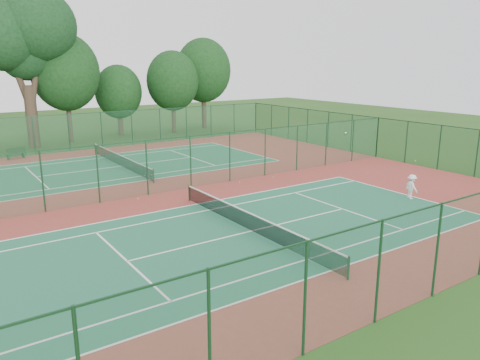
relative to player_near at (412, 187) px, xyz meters
name	(u,v)px	position (x,y,z in m)	size (l,w,h in m)	color
ground	(170,191)	(-11.38, 9.89, -0.78)	(120.00, 120.00, 0.00)	#224816
red_pad	(170,191)	(-11.38, 9.89, -0.77)	(40.00, 36.00, 0.01)	maroon
court_near	(251,231)	(-11.38, 0.89, -0.76)	(23.77, 10.97, 0.01)	#1F6345
court_far	(121,166)	(-11.38, 18.89, -0.76)	(23.77, 10.97, 0.01)	#1E623F
fence_north	(86,131)	(-11.38, 27.89, 0.98)	(40.00, 0.09, 3.50)	#1B5230
fence_south	(409,260)	(-11.38, -8.11, 0.98)	(40.00, 0.09, 3.50)	#16432B
fence_east	(377,137)	(8.62, 9.89, 0.98)	(0.09, 36.00, 3.50)	#194D29
fence_divider	(169,165)	(-11.38, 9.89, 0.98)	(40.00, 0.09, 3.50)	#1A4E2E
tennis_net_near	(251,221)	(-11.38, 0.89, -0.23)	(0.10, 12.90, 0.97)	#12321B
tennis_net_far	(120,160)	(-11.38, 18.89, -0.23)	(0.10, 12.90, 0.97)	#163C25
player_near	(412,187)	(0.00, 0.00, 0.00)	(0.98, 0.56, 1.51)	white
bench	(16,153)	(-17.77, 26.79, -0.25)	(1.69, 0.88, 1.00)	#13381B
stray_ball_a	(240,182)	(-6.42, 9.18, -0.73)	(0.07, 0.07, 0.07)	yellow
stray_ball_b	(273,177)	(-3.55, 9.06, -0.73)	(0.07, 0.07, 0.07)	yellow
stray_ball_c	(138,199)	(-13.85, 9.33, -0.73)	(0.07, 0.07, 0.07)	yellow
big_tree	(24,36)	(-15.11, 32.34, 9.73)	(9.66, 7.07, 14.84)	#37281E
evergreen_row	(74,140)	(-10.88, 34.14, -0.78)	(39.00, 5.00, 12.00)	black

